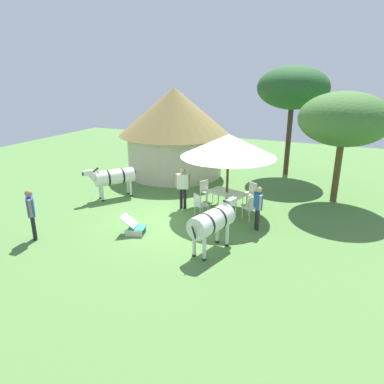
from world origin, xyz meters
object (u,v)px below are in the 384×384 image
Objects in this scene: zebra_by_umbrella at (113,177)px; guest_beside_umbrella at (258,204)px; thatched_hut at (175,129)px; shade_umbrella at (229,145)px; standing_watcher at (31,210)px; patio_chair_near_hut at (200,203)px; patio_chair_near_lawn at (251,206)px; patio_chair_east_end at (206,189)px; patio_chair_west_end at (251,192)px; guest_behind_table at (183,184)px; striped_lounge_chair at (134,226)px; acacia_tree_far_lawn at (344,119)px; patio_dining_table at (227,194)px; acacia_tree_right_background at (293,88)px; zebra_nearest_camera at (213,221)px.

guest_beside_umbrella is at bearing -149.90° from zebra_by_umbrella.
thatched_hut is 1.59× the size of shade_umbrella.
patio_chair_near_hut is at bearing 86.24° from standing_watcher.
standing_watcher is at bearing 89.78° from guest_beside_umbrella.
standing_watcher is at bearing 153.49° from patio_chair_near_lawn.
patio_chair_near_lawn is (2.32, -1.19, 0.00)m from patio_chair_east_end.
standing_watcher reaches higher than guest_beside_umbrella.
patio_chair_west_end is 1.93m from patio_chair_east_end.
striped_lounge_chair is at bearing 58.90° from guest_behind_table.
thatched_hut is 8.05m from guest_beside_umbrella.
thatched_hut is at bearing -179.19° from striped_lounge_chair.
shade_umbrella reaches higher than guest_behind_table.
patio_chair_west_end is at bearing -29.55° from thatched_hut.
patio_dining_table is at bearing -143.70° from acacia_tree_far_lawn.
acacia_tree_far_lawn is 4.58m from acacia_tree_right_background.
thatched_hut reaches higher than guest_beside_umbrella.
zebra_nearest_camera is (1.42, -2.37, 0.46)m from patio_chair_near_hut.
acacia_tree_far_lawn is at bearing 36.30° from patio_dining_table.
guest_beside_umbrella is 8.62m from acacia_tree_right_background.
guest_behind_table is at bearing 46.45° from guest_beside_umbrella.
guest_behind_table is (2.62, -4.53, -1.45)m from thatched_hut.
shade_umbrella reaches higher than zebra_nearest_camera.
standing_watcher is 5.90m from zebra_nearest_camera.
zebra_by_umbrella is at bearing -19.49° from guest_behind_table.
shade_umbrella is at bearing 90.00° from patio_chair_west_end.
shade_umbrella reaches higher than standing_watcher.
acacia_tree_right_background is (0.09, 7.05, 4.00)m from patio_chair_near_lawn.
patio_chair_near_lawn is 0.16× the size of acacia_tree_right_background.
thatched_hut reaches higher than patio_chair_east_end.
patio_chair_west_end is 5.37m from striped_lounge_chair.
standing_watcher reaches higher than guest_behind_table.
thatched_hut is 6.53× the size of patio_chair_east_end.
patio_chair_near_hut is 0.53× the size of guest_behind_table.
patio_chair_near_lawn is 4.40m from striped_lounge_chair.
guest_behind_table is 0.30× the size of acacia_tree_right_background.
guest_beside_umbrella is 3.34m from guest_behind_table.
zebra_by_umbrella is at bearing -172.65° from patio_dining_table.
patio_chair_west_end is 2.61m from patio_chair_near_hut.
patio_chair_near_hut is at bearing -123.83° from shade_umbrella.
zebra_by_umbrella is at bearing 117.40° from patio_chair_near_lawn.
thatched_hut is at bearing 128.17° from standing_watcher.
standing_watcher is (-3.80, -5.74, 0.52)m from patio_chair_east_end.
zebra_nearest_camera is (2.89, -0.04, 0.72)m from striped_lounge_chair.
patio_dining_table is 1.93× the size of patio_chair_near_lawn.
patio_chair_west_end is 0.57× the size of guest_beside_umbrella.
acacia_tree_right_background is at bearing -175.05° from patio_chair_east_end.
guest_beside_umbrella reaches higher than patio_chair_near_lawn.
striped_lounge_chair is (2.76, 1.73, -0.78)m from standing_watcher.
standing_watcher is (-4.23, -4.06, 0.52)m from patio_chair_near_hut.
patio_dining_table is 1.31m from patio_chair_east_end.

